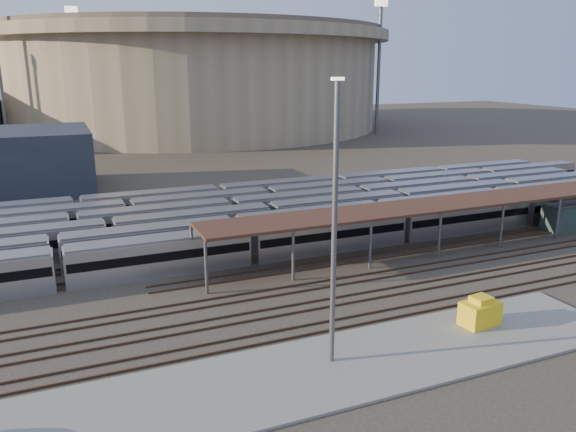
# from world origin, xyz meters

# --- Properties ---
(ground) EXTENTS (420.00, 420.00, 0.00)m
(ground) POSITION_xyz_m (0.00, 0.00, 0.00)
(ground) COLOR #383026
(ground) RESTS_ON ground
(apron) EXTENTS (50.00, 9.00, 0.20)m
(apron) POSITION_xyz_m (-5.00, -15.00, 0.10)
(apron) COLOR gray
(apron) RESTS_ON ground
(subway_trains) EXTENTS (120.76, 23.90, 3.60)m
(subway_trains) POSITION_xyz_m (1.51, 18.50, 1.80)
(subway_trains) COLOR silver
(subway_trains) RESTS_ON ground
(inspection_shed) EXTENTS (60.30, 6.00, 5.30)m
(inspection_shed) POSITION_xyz_m (22.00, 4.00, 4.98)
(inspection_shed) COLOR #57565B
(inspection_shed) RESTS_ON ground
(empty_tracks) EXTENTS (170.00, 9.62, 0.18)m
(empty_tracks) POSITION_xyz_m (0.00, -5.00, 0.09)
(empty_tracks) COLOR #4C3323
(empty_tracks) RESTS_ON ground
(stadium) EXTENTS (124.00, 124.00, 32.50)m
(stadium) POSITION_xyz_m (25.00, 140.00, 16.47)
(stadium) COLOR gray
(stadium) RESTS_ON ground
(floodlight_2) EXTENTS (4.00, 1.00, 38.40)m
(floodlight_2) POSITION_xyz_m (70.00, 100.00, 20.65)
(floodlight_2) COLOR #57565B
(floodlight_2) RESTS_ON ground
(floodlight_3) EXTENTS (4.00, 1.00, 38.40)m
(floodlight_3) POSITION_xyz_m (-10.00, 160.00, 20.65)
(floodlight_3) COLOR #57565B
(floodlight_3) RESTS_ON ground
(yard_light_pole) EXTENTS (0.81, 0.36, 19.34)m
(yard_light_pole) POSITION_xyz_m (-3.12, -14.13, 9.95)
(yard_light_pole) COLOR #57565B
(yard_light_pole) RESTS_ON apron
(yellow_equipment) EXTENTS (3.24, 2.24, 1.90)m
(yellow_equipment) POSITION_xyz_m (10.36, -13.62, 1.15)
(yellow_equipment) COLOR yellow
(yellow_equipment) RESTS_ON apron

